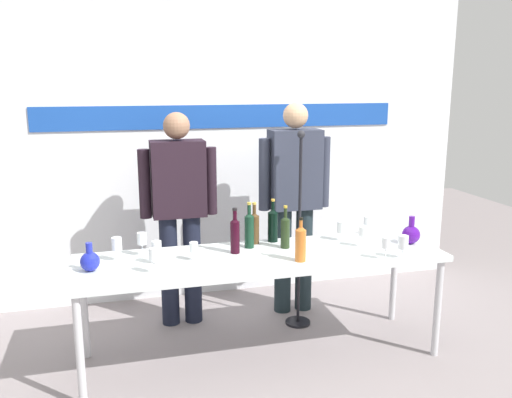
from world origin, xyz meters
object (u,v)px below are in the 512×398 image
at_px(wine_glass_right_1, 403,242).
at_px(wine_glass_right_3, 368,221).
at_px(display_table, 262,263).
at_px(wine_glass_left_0, 142,239).
at_px(wine_bottle_5, 254,227).
at_px(wine_glass_right_0, 363,232).
at_px(decanter_blue_left, 90,261).
at_px(wine_glass_left_1, 194,248).
at_px(decanter_blue_right, 411,234).
at_px(presenter_left, 179,206).
at_px(wine_bottle_3, 285,231).
at_px(wine_bottle_2, 235,234).
at_px(wine_glass_left_2, 117,244).
at_px(wine_glass_left_4, 156,247).
at_px(microphone_stand, 299,262).
at_px(wine_glass_right_2, 342,227).
at_px(wine_glass_left_3, 153,255).
at_px(wine_bottle_0, 301,243).
at_px(presenter_right, 294,195).
at_px(wine_glass_right_4, 386,243).
at_px(wine_bottle_4, 249,229).
at_px(wine_bottle_1, 273,224).

xyz_separation_m(wine_glass_right_1, wine_glass_right_3, (0.03, 0.59, -0.01)).
height_order(display_table, wine_glass_left_0, wine_glass_left_0).
bearing_deg(wine_bottle_5, wine_glass_right_0, -20.61).
xyz_separation_m(decanter_blue_left, wine_glass_left_1, (0.66, 0.03, 0.02)).
bearing_deg(decanter_blue_right, presenter_left, 155.76).
xyz_separation_m(wine_bottle_3, wine_glass_left_1, (-0.67, -0.10, -0.04)).
relative_size(decanter_blue_right, wine_bottle_2, 0.64).
xyz_separation_m(decanter_blue_right, wine_glass_right_1, (-0.23, -0.28, 0.04)).
height_order(wine_glass_left_0, wine_glass_left_2, wine_glass_left_0).
bearing_deg(wine_glass_left_4, microphone_stand, 20.33).
bearing_deg(wine_glass_left_2, wine_bottle_5, 8.58).
bearing_deg(microphone_stand, wine_glass_right_0, -51.77).
relative_size(wine_glass_left_2, wine_glass_right_3, 1.15).
bearing_deg(wine_glass_right_2, wine_glass_left_3, -166.13).
distance_m(wine_bottle_0, wine_glass_right_3, 0.86).
height_order(presenter_right, wine_glass_left_4, presenter_right).
bearing_deg(decanter_blue_right, wine_bottle_0, -169.99).
bearing_deg(wine_glass_left_4, wine_bottle_5, 20.54).
xyz_separation_m(wine_glass_right_2, wine_glass_right_4, (0.10, -0.48, 0.01)).
distance_m(wine_glass_left_4, wine_glass_right_4, 1.51).
xyz_separation_m(wine_bottle_0, wine_glass_right_4, (0.56, -0.11, -0.02)).
distance_m(wine_bottle_3, wine_bottle_4, 0.26).
bearing_deg(wine_glass_right_0, wine_bottle_0, -161.04).
height_order(wine_glass_left_0, wine_glass_right_2, wine_glass_left_0).
distance_m(wine_glass_left_3, wine_glass_left_4, 0.18).
bearing_deg(presenter_right, wine_glass_left_1, -143.73).
distance_m(wine_bottle_2, wine_glass_left_0, 0.63).
distance_m(wine_bottle_4, wine_bottle_5, 0.11).
height_order(decanter_blue_left, wine_glass_right_0, decanter_blue_left).
distance_m(display_table, wine_bottle_2, 0.27).
bearing_deg(wine_glass_right_3, wine_glass_right_2, -157.91).
height_order(decanter_blue_left, decanter_blue_right, decanter_blue_right).
bearing_deg(display_table, wine_glass_right_2, 15.32).
relative_size(display_table, wine_bottle_2, 7.87).
relative_size(decanter_blue_left, wine_glass_right_1, 1.18).
bearing_deg(display_table, wine_bottle_5, 85.51).
bearing_deg(wine_bottle_1, wine_glass_right_3, -0.26).
distance_m(wine_bottle_4, wine_glass_left_1, 0.46).
bearing_deg(presenter_right, wine_glass_right_2, -68.83).
height_order(wine_bottle_0, wine_bottle_1, wine_bottle_1).
xyz_separation_m(display_table, wine_glass_left_3, (-0.74, -0.16, 0.17)).
xyz_separation_m(wine_glass_left_0, wine_glass_left_3, (0.05, -0.37, -0.00)).
xyz_separation_m(decanter_blue_left, wine_glass_right_0, (1.88, 0.03, 0.04)).
bearing_deg(presenter_left, wine_bottle_3, -40.57).
bearing_deg(wine_bottle_5, wine_glass_right_2, -8.51).
bearing_deg(display_table, presenter_right, 55.99).
relative_size(presenter_right, wine_glass_right_2, 12.10).
relative_size(presenter_right, wine_glass_left_1, 13.96).
relative_size(wine_bottle_5, wine_glass_right_1, 1.98).
distance_m(presenter_left, wine_glass_right_3, 1.47).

